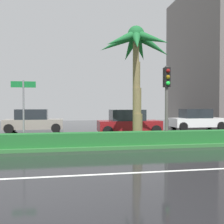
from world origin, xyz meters
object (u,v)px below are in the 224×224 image
at_px(traffic_signal_median_right, 167,90).
at_px(car_in_traffic_third, 128,123).
at_px(palm_tree_centre_left, 136,51).
at_px(car_in_traffic_second, 33,121).
at_px(street_name_sign, 24,104).
at_px(car_in_traffic_fourth, 196,120).

height_order(traffic_signal_median_right, car_in_traffic_third, traffic_signal_median_right).
distance_m(palm_tree_centre_left, car_in_traffic_second, 10.09).
height_order(traffic_signal_median_right, street_name_sign, traffic_signal_median_right).
relative_size(palm_tree_centre_left, traffic_signal_median_right, 1.62).
bearing_deg(car_in_traffic_fourth, car_in_traffic_third, -158.02).
bearing_deg(car_in_traffic_third, car_in_traffic_second, 156.04).
bearing_deg(traffic_signal_median_right, street_name_sign, 176.93).
relative_size(palm_tree_centre_left, car_in_traffic_third, 1.43).
bearing_deg(street_name_sign, car_in_traffic_fourth, 31.20).
distance_m(palm_tree_centre_left, street_name_sign, 6.45).
bearing_deg(car_in_traffic_third, car_in_traffic_fourth, 21.98).
relative_size(street_name_sign, car_in_traffic_third, 0.70).
relative_size(car_in_traffic_third, car_in_traffic_fourth, 1.00).
xyz_separation_m(street_name_sign, car_in_traffic_third, (6.22, 5.08, -1.25)).
bearing_deg(car_in_traffic_third, street_name_sign, -140.76).
distance_m(car_in_traffic_second, car_in_traffic_fourth, 13.20).
bearing_deg(car_in_traffic_fourth, car_in_traffic_second, 178.50).
distance_m(traffic_signal_median_right, car_in_traffic_third, 5.81).
bearing_deg(palm_tree_centre_left, car_in_traffic_second, 131.68).
xyz_separation_m(palm_tree_centre_left, traffic_signal_median_right, (1.14, -1.54, -2.18)).
xyz_separation_m(street_name_sign, car_in_traffic_fourth, (12.73, 7.71, -1.25)).
height_order(traffic_signal_median_right, car_in_traffic_fourth, traffic_signal_median_right).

